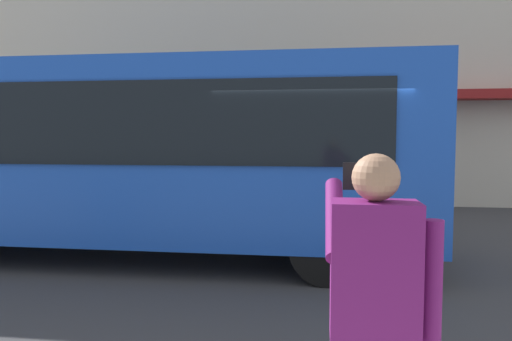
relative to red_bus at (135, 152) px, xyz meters
name	(u,v)px	position (x,y,z in m)	size (l,w,h in m)	color
ground_plane	(311,264)	(-2.79, 0.08, -1.68)	(60.00, 60.00, 0.00)	#38383A
red_bus	(135,152)	(0.00, 0.00, 0.00)	(9.05, 2.54, 3.08)	#1947AD
pedestrian_photographer	(374,305)	(-3.18, 5.00, -0.54)	(0.53, 0.52, 1.70)	#1E2347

